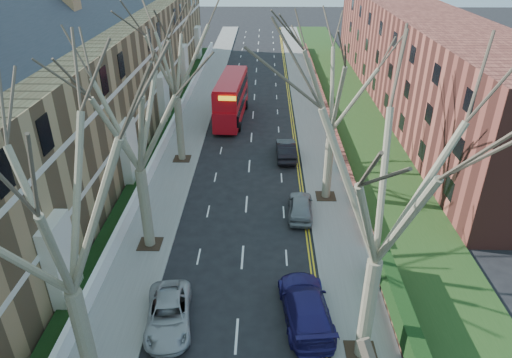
{
  "coord_description": "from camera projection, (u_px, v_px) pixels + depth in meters",
  "views": [
    {
      "loc": [
        1.24,
        -6.51,
        16.87
      ],
      "look_at": [
        0.7,
        19.92,
        2.61
      ],
      "focal_mm": 32.0,
      "sensor_mm": 36.0,
      "label": 1
    }
  ],
  "objects": [
    {
      "name": "pavement_left",
      "position": [
        196.0,
        114.0,
        48.16
      ],
      "size": [
        3.0,
        102.0,
        0.12
      ],
      "primitive_type": "cube",
      "color": "slate",
      "rests_on": "ground"
    },
    {
      "name": "pavement_right",
      "position": [
        310.0,
        115.0,
        47.94
      ],
      "size": [
        3.0,
        102.0,
        0.12
      ],
      "primitive_type": "cube",
      "color": "slate",
      "rests_on": "ground"
    },
    {
      "name": "terrace_left",
      "position": [
        90.0,
        85.0,
        38.66
      ],
      "size": [
        9.7,
        78.0,
        13.6
      ],
      "color": "olive",
      "rests_on": "ground"
    },
    {
      "name": "flats_right",
      "position": [
        416.0,
        59.0,
        48.92
      ],
      "size": [
        13.97,
        54.0,
        10.0
      ],
      "color": "brown",
      "rests_on": "ground"
    },
    {
      "name": "front_wall_left",
      "position": [
        166.0,
        139.0,
        40.89
      ],
      "size": [
        0.3,
        78.0,
        1.0
      ],
      "color": "white",
      "rests_on": "ground"
    },
    {
      "name": "grass_verge_right",
      "position": [
        353.0,
        114.0,
        47.82
      ],
      "size": [
        6.0,
        102.0,
        0.06
      ],
      "color": "#1E3B15",
      "rests_on": "ground"
    },
    {
      "name": "tree_left_mid",
      "position": [
        48.0,
        192.0,
        14.61
      ],
      "size": [
        10.5,
        10.5,
        14.71
      ],
      "color": "#6A614C",
      "rests_on": "ground"
    },
    {
      "name": "tree_left_far",
      "position": [
        131.0,
        101.0,
        23.56
      ],
      "size": [
        10.15,
        10.15,
        14.22
      ],
      "color": "#6A614C",
      "rests_on": "ground"
    },
    {
      "name": "tree_left_dist",
      "position": [
        172.0,
        45.0,
        33.97
      ],
      "size": [
        10.5,
        10.5,
        14.71
      ],
      "color": "#6A614C",
      "rests_on": "ground"
    },
    {
      "name": "tree_right_mid",
      "position": [
        390.0,
        168.0,
        16.16
      ],
      "size": [
        10.5,
        10.5,
        14.71
      ],
      "color": "#6A614C",
      "rests_on": "ground"
    },
    {
      "name": "tree_right_far",
      "position": [
        336.0,
        71.0,
        28.63
      ],
      "size": [
        10.15,
        10.15,
        14.22
      ],
      "color": "#6A614C",
      "rests_on": "ground"
    },
    {
      "name": "double_decker_bus",
      "position": [
        231.0,
        100.0,
        46.02
      ],
      "size": [
        3.07,
        10.21,
        4.25
      ],
      "rotation": [
        0.0,
        0.0,
        3.08
      ],
      "color": "#B70D17",
      "rests_on": "ground"
    },
    {
      "name": "car_left_far",
      "position": [
        169.0,
        314.0,
        22.04
      ],
      "size": [
        2.7,
        4.82,
        1.27
      ],
      "primitive_type": "imported",
      "rotation": [
        0.0,
        0.0,
        0.13
      ],
      "color": "#A0A1A5",
      "rests_on": "ground"
    },
    {
      "name": "car_right_near",
      "position": [
        306.0,
        306.0,
        22.31
      ],
      "size": [
        2.81,
        5.71,
        1.6
      ],
      "primitive_type": "imported",
      "rotation": [
        0.0,
        0.0,
        3.25
      ],
      "color": "navy",
      "rests_on": "ground"
    },
    {
      "name": "car_right_mid",
      "position": [
        300.0,
        206.0,
        30.69
      ],
      "size": [
        1.87,
        4.15,
        1.38
      ],
      "primitive_type": "imported",
      "rotation": [
        0.0,
        0.0,
        3.08
      ],
      "color": "gray",
      "rests_on": "ground"
    },
    {
      "name": "car_right_far",
      "position": [
        286.0,
        150.0,
        38.59
      ],
      "size": [
        1.66,
        4.5,
        1.47
      ],
      "primitive_type": "imported",
      "rotation": [
        0.0,
        0.0,
        3.16
      ],
      "color": "black",
      "rests_on": "ground"
    }
  ]
}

